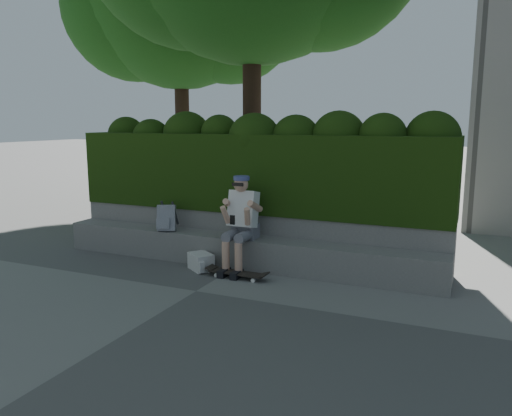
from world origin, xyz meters
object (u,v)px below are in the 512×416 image
at_px(person, 241,220).
at_px(backpack_plaid, 167,218).
at_px(skateboard, 237,273).
at_px(backpack_ground, 201,262).

distance_m(person, backpack_plaid, 1.34).
xyz_separation_m(skateboard, backpack_plaid, (-1.44, 0.45, 0.58)).
distance_m(person, skateboard, 0.78).
xyz_separation_m(person, backpack_ground, (-0.55, -0.23, -0.63)).
bearing_deg(person, backpack_ground, -157.64).
bearing_deg(skateboard, person, 106.69).
relative_size(person, backpack_ground, 3.68).
xyz_separation_m(person, skateboard, (0.11, -0.37, -0.68)).
distance_m(skateboard, backpack_plaid, 1.62).
distance_m(person, backpack_ground, 0.87).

